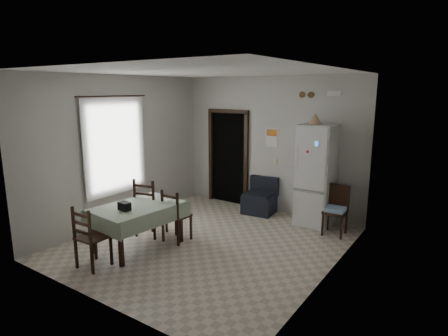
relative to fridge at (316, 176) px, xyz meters
The scene contains 25 objects.
ground 2.47m from the fridge, 121.46° to the right, with size 4.50×4.50×0.00m, color #C2B39F.
ceiling 2.96m from the fridge, 121.46° to the right, with size 4.20×4.50×0.02m, color white, non-canonical shape.
wall_back 1.31m from the fridge, 164.84° to the left, with size 4.20×0.02×2.90m, color beige, non-canonical shape.
wall_front 4.37m from the fridge, 105.78° to the right, with size 4.20×0.02×2.90m, color beige, non-canonical shape.
wall_left 3.83m from the fridge, 149.53° to the right, with size 0.02×4.50×2.90m, color beige, non-canonical shape.
wall_right 2.19m from the fridge, 64.54° to the right, with size 0.02×4.50×2.90m, color beige, non-canonical shape.
doorway 2.29m from the fridge, 166.80° to the left, with size 1.06×0.52×2.22m.
window_recess 3.99m from the fridge, 147.40° to the right, with size 0.10×1.20×1.60m, color silver.
curtain 3.90m from the fridge, 146.52° to the right, with size 0.02×1.45×1.85m, color white.
curtain_rod 4.14m from the fridge, 146.44° to the right, with size 0.02×0.02×1.60m, color black.
calendar 1.33m from the fridge, 164.77° to the left, with size 0.28×0.02×0.40m, color white.
calendar_image 1.38m from the fridge, 165.05° to the left, with size 0.24×0.01×0.14m, color orange.
light_switch 1.08m from the fridge, 163.37° to the left, with size 0.08×0.02×0.12m, color beige.
vent_left 1.63m from the fridge, 147.62° to the left, with size 0.12×0.12×0.03m, color brown.
vent_right 1.59m from the fridge, 134.61° to the left, with size 0.12×0.12×0.03m, color brown.
emergency_light 1.59m from the fridge, 58.87° to the left, with size 0.25×0.07×0.09m, color white.
fridge is the anchor object (origin of this frame).
tan_cone 1.09m from the fridge, 169.49° to the right, with size 0.24×0.24×0.20m, color tan.
navy_seat 1.38m from the fridge, behind, with size 0.63×0.61×0.77m, color black, non-canonical shape.
corner_chair 0.80m from the fridge, 31.02° to the right, with size 0.39×0.39×0.91m, color black, non-canonical shape.
dining_table 3.46m from the fridge, 126.80° to the right, with size 0.93×1.42×0.74m, color #96A88F, non-canonical shape.
black_bag 3.63m from the fridge, 123.90° to the right, with size 0.21×0.12×0.13m, color black.
dining_chair_far_left 3.19m from the fridge, 136.24° to the right, with size 0.46×0.46×1.07m, color black, non-canonical shape.
dining_chair_far_right 2.78m from the fridge, 128.50° to the right, with size 0.40×0.40×0.94m, color black, non-canonical shape.
dining_chair_near_head 4.18m from the fridge, 119.99° to the right, with size 0.41×0.41×0.96m, color black, non-canonical shape.
Camera 1 is at (3.66, -4.89, 2.62)m, focal length 30.00 mm.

